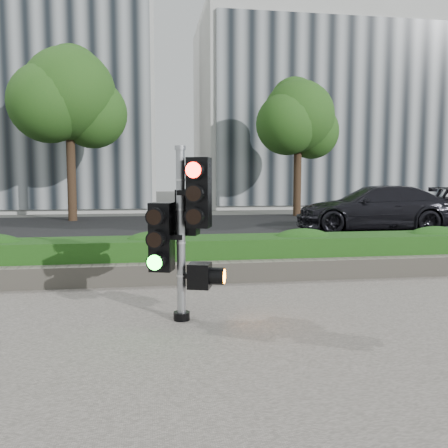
% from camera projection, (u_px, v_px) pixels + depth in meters
% --- Properties ---
extents(ground, '(120.00, 120.00, 0.00)m').
position_uv_depth(ground, '(253.00, 315.00, 6.15)').
color(ground, '#51514C').
rests_on(ground, ground).
extents(sidewalk, '(16.00, 11.00, 0.03)m').
position_uv_depth(sidewalk, '(322.00, 404.00, 3.69)').
color(sidewalk, '#9E9389').
rests_on(sidewalk, ground).
extents(road, '(60.00, 13.00, 0.02)m').
position_uv_depth(road, '(190.00, 231.00, 15.99)').
color(road, black).
rests_on(road, ground).
extents(curb, '(60.00, 0.25, 0.12)m').
position_uv_depth(curb, '(219.00, 266.00, 9.24)').
color(curb, gray).
rests_on(curb, ground).
extents(stone_wall, '(12.00, 0.32, 0.34)m').
position_uv_depth(stone_wall, '(229.00, 272.00, 8.00)').
color(stone_wall, gray).
rests_on(stone_wall, sidewalk).
extents(hedge, '(12.00, 1.00, 0.68)m').
position_uv_depth(hedge, '(223.00, 256.00, 8.62)').
color(hedge, '#348528').
rests_on(hedge, sidewalk).
extents(building_left, '(16.00, 9.00, 15.00)m').
position_uv_depth(building_left, '(10.00, 76.00, 26.67)').
color(building_left, '#B7B7B2').
rests_on(building_left, ground).
extents(building_right, '(18.00, 10.00, 12.00)m').
position_uv_depth(building_right, '(334.00, 115.00, 31.85)').
color(building_right, '#B7B7B2').
rests_on(building_right, ground).
extents(tree_left, '(4.61, 4.03, 7.34)m').
position_uv_depth(tree_left, '(69.00, 98.00, 19.29)').
color(tree_left, black).
rests_on(tree_left, ground).
extents(tree_right, '(4.10, 3.58, 6.53)m').
position_uv_depth(tree_right, '(298.00, 119.00, 21.86)').
color(tree_right, black).
rests_on(tree_right, ground).
extents(traffic_signal, '(0.78, 0.65, 2.13)m').
position_uv_depth(traffic_signal, '(184.00, 225.00, 5.76)').
color(traffic_signal, black).
rests_on(traffic_signal, sidewalk).
extents(car_dark, '(5.44, 2.77, 1.51)m').
position_uv_depth(car_dark, '(374.00, 208.00, 16.03)').
color(car_dark, black).
rests_on(car_dark, road).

